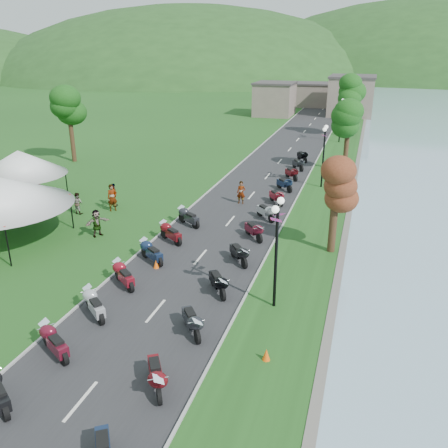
# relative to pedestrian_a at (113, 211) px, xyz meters

# --- Properties ---
(road) EXTENTS (7.00, 120.00, 0.02)m
(road) POSITION_rel_pedestrian_a_xyz_m (8.65, 12.37, 0.01)
(road) COLOR #2B2B2D
(road) RESTS_ON ground
(hills_backdrop) EXTENTS (360.00, 120.00, 76.00)m
(hills_backdrop) POSITION_rel_pedestrian_a_xyz_m (8.65, 172.37, 0.00)
(hills_backdrop) COLOR #285621
(hills_backdrop) RESTS_ON ground
(far_building) EXTENTS (18.00, 16.00, 5.00)m
(far_building) POSITION_rel_pedestrian_a_xyz_m (6.65, 57.37, 2.50)
(far_building) COLOR slate
(far_building) RESTS_ON ground
(moto_row_left) EXTENTS (2.60, 34.30, 1.10)m
(moto_row_left) POSITION_rel_pedestrian_a_xyz_m (6.24, -17.15, 0.55)
(moto_row_left) COLOR #331411
(moto_row_left) RESTS_ON ground
(moto_row_right) EXTENTS (2.60, 44.89, 1.10)m
(moto_row_right) POSITION_rel_pedestrian_a_xyz_m (10.88, -2.10, 0.55)
(moto_row_right) COLOR #331411
(moto_row_right) RESTS_ON ground
(vendor_tent_side) EXTENTS (4.42, 4.42, 4.00)m
(vendor_tent_side) POSITION_rel_pedestrian_a_xyz_m (-7.21, -0.36, 2.00)
(vendor_tent_side) COLOR white
(vendor_tent_side) RESTS_ON ground
(tree_lakeside) EXTENTS (2.24, 2.24, 6.23)m
(tree_lakeside) POSITION_rel_pedestrian_a_xyz_m (15.59, -2.65, 3.11)
(tree_lakeside) COLOR #1C5916
(tree_lakeside) RESTS_ON ground
(pedestrian_a) EXTENTS (0.87, 0.87, 1.95)m
(pedestrian_a) POSITION_rel_pedestrian_a_xyz_m (0.00, 0.00, 0.00)
(pedestrian_a) COLOR slate
(pedestrian_a) RESTS_ON ground
(pedestrian_b) EXTENTS (0.80, 0.52, 1.53)m
(pedestrian_b) POSITION_rel_pedestrian_a_xyz_m (-2.06, -1.25, 0.00)
(pedestrian_b) COLOR slate
(pedestrian_b) RESTS_ON ground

